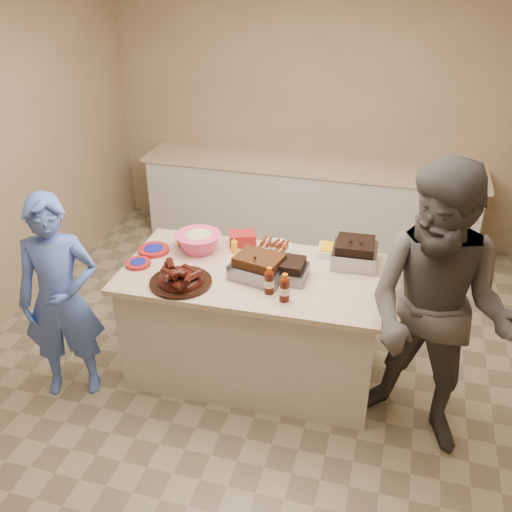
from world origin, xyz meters
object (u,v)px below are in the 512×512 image
(island, at_px, (254,369))
(guest_blue, at_px, (77,385))
(roasting_pan, at_px, (354,264))
(mustard_bottle, at_px, (234,253))
(coleslaw_bowl, at_px, (199,250))
(plastic_cup, at_px, (182,245))
(guest_gray, at_px, (415,432))
(rib_platter, at_px, (181,283))
(bbq_bottle_a, at_px, (284,300))
(bbq_bottle_b, at_px, (269,293))

(island, relative_size, guest_blue, 1.21)
(roasting_pan, xyz_separation_m, mustard_bottle, (-0.89, -0.08, 0.00))
(guest_blue, bearing_deg, coleslaw_bowl, 22.26)
(mustard_bottle, relative_size, plastic_cup, 1.20)
(coleslaw_bowl, height_order, guest_gray, coleslaw_bowl)
(rib_platter, bearing_deg, mustard_bottle, 67.15)
(bbq_bottle_a, height_order, mustard_bottle, bbq_bottle_a)
(rib_platter, distance_m, guest_blue, 1.22)
(island, bearing_deg, bbq_bottle_b, -56.16)
(roasting_pan, relative_size, mustard_bottle, 2.51)
(coleslaw_bowl, height_order, plastic_cup, coleslaw_bowl)
(roasting_pan, bearing_deg, plastic_cup, -179.55)
(island, relative_size, bbq_bottle_b, 9.72)
(coleslaw_bowl, xyz_separation_m, mustard_bottle, (0.27, 0.04, -0.00))
(rib_platter, distance_m, mustard_bottle, 0.56)
(rib_platter, height_order, bbq_bottle_b, bbq_bottle_b)
(rib_platter, relative_size, guest_gray, 0.22)
(roasting_pan, distance_m, plastic_cup, 1.32)
(rib_platter, height_order, mustard_bottle, rib_platter)
(guest_blue, relative_size, guest_gray, 0.80)
(coleslaw_bowl, height_order, bbq_bottle_b, coleslaw_bowl)
(bbq_bottle_b, height_order, guest_gray, bbq_bottle_b)
(rib_platter, relative_size, bbq_bottle_b, 2.23)
(mustard_bottle, bearing_deg, coleslaw_bowl, -172.13)
(bbq_bottle_a, bearing_deg, coleslaw_bowl, 147.38)
(bbq_bottle_b, distance_m, guest_blue, 1.69)
(rib_platter, bearing_deg, plastic_cup, 111.43)
(bbq_bottle_a, height_order, guest_blue, bbq_bottle_a)
(guest_gray, bearing_deg, plastic_cup, -176.48)
(roasting_pan, distance_m, guest_blue, 2.26)
(island, relative_size, mustard_bottle, 14.95)
(bbq_bottle_b, bearing_deg, guest_blue, -168.14)
(roasting_pan, bearing_deg, coleslaw_bowl, -176.82)
(plastic_cup, relative_size, guest_blue, 0.07)
(roasting_pan, xyz_separation_m, guest_blue, (-1.90, -0.84, -0.89))
(island, xyz_separation_m, plastic_cup, (-0.65, 0.24, 0.89))
(bbq_bottle_a, xyz_separation_m, plastic_cup, (-0.94, 0.55, 0.00))
(bbq_bottle_b, distance_m, guest_gray, 1.39)
(mustard_bottle, distance_m, plastic_cup, 0.43)
(bbq_bottle_a, xyz_separation_m, guest_blue, (-1.53, -0.23, -0.89))
(roasting_pan, relative_size, plastic_cup, 3.01)
(guest_blue, bearing_deg, guest_gray, -17.28)
(island, distance_m, guest_gray, 1.28)
(coleslaw_bowl, relative_size, plastic_cup, 3.31)
(coleslaw_bowl, xyz_separation_m, plastic_cup, (-0.16, 0.05, -0.00))
(bbq_bottle_b, relative_size, mustard_bottle, 1.54)
(bbq_bottle_a, distance_m, guest_blue, 1.78)
(bbq_bottle_b, bearing_deg, bbq_bottle_a, -28.29)
(rib_platter, bearing_deg, island, 33.44)
(roasting_pan, relative_size, coleslaw_bowl, 0.91)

